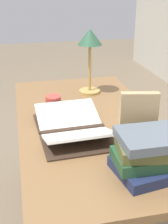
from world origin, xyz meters
TOP-DOWN VIEW (x-y plane):
  - reading_desk at (0.00, 0.00)m, footprint 1.43×0.73m
  - open_book at (0.10, -0.11)m, footprint 0.49×0.35m
  - book_stack_tall at (0.49, 0.12)m, footprint 0.25×0.29m
  - book_standing_upright at (0.32, 0.13)m, footprint 0.06×0.16m
  - reading_lamp at (-0.41, 0.10)m, footprint 0.15×0.15m
  - coffee_mug at (-0.16, -0.17)m, footprint 0.11×0.09m

SIDE VIEW (x-z plane):
  - reading_desk at x=0.00m, z-range 0.28..1.04m
  - open_book at x=0.10m, z-range 0.75..0.83m
  - coffee_mug at x=-0.16m, z-range 0.77..0.86m
  - book_stack_tall at x=0.49m, z-range 0.76..0.93m
  - book_standing_upright at x=0.32m, z-range 0.77..1.02m
  - reading_lamp at x=-0.41m, z-range 0.87..1.27m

